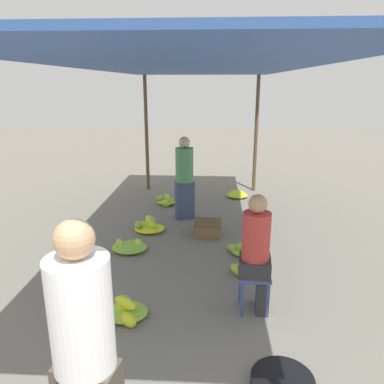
{
  "coord_description": "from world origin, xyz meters",
  "views": [
    {
      "loc": [
        0.31,
        -1.34,
        2.45
      ],
      "look_at": [
        0.0,
        3.89,
        0.92
      ],
      "focal_mm": 35.0,
      "sensor_mm": 36.0,
      "label": 1
    }
  ],
  "objects_px": {
    "basin_black": "(282,384)",
    "banana_pile_right_1": "(245,250)",
    "vendor_seated": "(257,252)",
    "banana_pile_left_0": "(128,246)",
    "banana_pile_left_2": "(166,200)",
    "vendor_foreground": "(85,352)",
    "banana_pile_right_2": "(248,267)",
    "shopper_walking_mid": "(184,177)",
    "stool": "(254,281)",
    "crate_near": "(208,228)",
    "banana_pile_left_3": "(125,310)",
    "banana_pile_left_1": "(149,226)",
    "banana_pile_right_0": "(237,194)"
  },
  "relations": [
    {
      "from": "basin_black",
      "to": "crate_near",
      "type": "distance_m",
      "value": 3.37
    },
    {
      "from": "basin_black",
      "to": "banana_pile_left_1",
      "type": "height_order",
      "value": "banana_pile_left_1"
    },
    {
      "from": "basin_black",
      "to": "shopper_walking_mid",
      "type": "bearing_deg",
      "value": 105.52
    },
    {
      "from": "shopper_walking_mid",
      "to": "banana_pile_left_2",
      "type": "bearing_deg",
      "value": 118.77
    },
    {
      "from": "vendor_foreground",
      "to": "banana_pile_left_2",
      "type": "xyz_separation_m",
      "value": [
        -0.24,
        5.63,
        -0.83
      ]
    },
    {
      "from": "vendor_foreground",
      "to": "banana_pile_right_1",
      "type": "xyz_separation_m",
      "value": [
        1.23,
        3.28,
        -0.84
      ]
    },
    {
      "from": "banana_pile_right_0",
      "to": "crate_near",
      "type": "height_order",
      "value": "crate_near"
    },
    {
      "from": "shopper_walking_mid",
      "to": "banana_pile_left_3",
      "type": "bearing_deg",
      "value": -97.35
    },
    {
      "from": "banana_pile_left_0",
      "to": "banana_pile_left_2",
      "type": "xyz_separation_m",
      "value": [
        0.29,
        2.28,
        0.02
      ]
    },
    {
      "from": "vendor_seated",
      "to": "banana_pile_right_2",
      "type": "distance_m",
      "value": 1.04
    },
    {
      "from": "banana_pile_right_2",
      "to": "shopper_walking_mid",
      "type": "distance_m",
      "value": 2.43
    },
    {
      "from": "banana_pile_left_1",
      "to": "shopper_walking_mid",
      "type": "relative_size",
      "value": 0.35
    },
    {
      "from": "vendor_foreground",
      "to": "vendor_seated",
      "type": "xyz_separation_m",
      "value": [
        1.23,
        1.88,
        -0.2
      ]
    },
    {
      "from": "banana_pile_left_3",
      "to": "crate_near",
      "type": "relative_size",
      "value": 1.13
    },
    {
      "from": "vendor_seated",
      "to": "banana_pile_right_1",
      "type": "relative_size",
      "value": 2.71
    },
    {
      "from": "stool",
      "to": "banana_pile_right_1",
      "type": "relative_size",
      "value": 0.91
    },
    {
      "from": "vendor_seated",
      "to": "banana_pile_left_3",
      "type": "height_order",
      "value": "vendor_seated"
    },
    {
      "from": "stool",
      "to": "basin_black",
      "type": "xyz_separation_m",
      "value": [
        0.13,
        -1.15,
        -0.3
      ]
    },
    {
      "from": "stool",
      "to": "banana_pile_left_2",
      "type": "xyz_separation_m",
      "value": [
        -1.45,
        3.76,
        -0.28
      ]
    },
    {
      "from": "stool",
      "to": "crate_near",
      "type": "distance_m",
      "value": 2.23
    },
    {
      "from": "vendor_foreground",
      "to": "basin_black",
      "type": "distance_m",
      "value": 1.75
    },
    {
      "from": "basin_black",
      "to": "crate_near",
      "type": "height_order",
      "value": "crate_near"
    },
    {
      "from": "banana_pile_left_1",
      "to": "banana_pile_right_2",
      "type": "distance_m",
      "value": 2.13
    },
    {
      "from": "vendor_foreground",
      "to": "stool",
      "type": "relative_size",
      "value": 3.86
    },
    {
      "from": "basin_black",
      "to": "banana_pile_right_1",
      "type": "height_order",
      "value": "banana_pile_right_1"
    },
    {
      "from": "vendor_seated",
      "to": "stool",
      "type": "bearing_deg",
      "value": -174.81
    },
    {
      "from": "basin_black",
      "to": "stool",
      "type": "bearing_deg",
      "value": 96.68
    },
    {
      "from": "banana_pile_right_0",
      "to": "banana_pile_left_3",
      "type": "bearing_deg",
      "value": -107.76
    },
    {
      "from": "vendor_seated",
      "to": "banana_pile_left_2",
      "type": "relative_size",
      "value": 2.38
    },
    {
      "from": "banana_pile_left_3",
      "to": "crate_near",
      "type": "height_order",
      "value": "crate_near"
    },
    {
      "from": "basin_black",
      "to": "crate_near",
      "type": "relative_size",
      "value": 1.18
    },
    {
      "from": "banana_pile_right_2",
      "to": "banana_pile_left_0",
      "type": "bearing_deg",
      "value": 160.11
    },
    {
      "from": "banana_pile_left_0",
      "to": "basin_black",
      "type": "bearing_deg",
      "value": -54.33
    },
    {
      "from": "shopper_walking_mid",
      "to": "stool",
      "type": "bearing_deg",
      "value": -71.19
    },
    {
      "from": "banana_pile_left_3",
      "to": "basin_black",
      "type": "bearing_deg",
      "value": -31.37
    },
    {
      "from": "banana_pile_right_1",
      "to": "shopper_walking_mid",
      "type": "distance_m",
      "value": 1.96
    },
    {
      "from": "shopper_walking_mid",
      "to": "basin_black",
      "type": "bearing_deg",
      "value": -74.48
    },
    {
      "from": "banana_pile_right_2",
      "to": "crate_near",
      "type": "bearing_deg",
      "value": 113.41
    },
    {
      "from": "vendor_foreground",
      "to": "banana_pile_left_0",
      "type": "relative_size",
      "value": 3.28
    },
    {
      "from": "banana_pile_right_1",
      "to": "banana_pile_right_2",
      "type": "height_order",
      "value": "banana_pile_right_2"
    },
    {
      "from": "crate_near",
      "to": "banana_pile_right_0",
      "type": "bearing_deg",
      "value": 74.5
    },
    {
      "from": "vendor_foreground",
      "to": "basin_black",
      "type": "xyz_separation_m",
      "value": [
        1.35,
        0.73,
        -0.85
      ]
    },
    {
      "from": "vendor_foreground",
      "to": "shopper_walking_mid",
      "type": "distance_m",
      "value": 4.81
    },
    {
      "from": "banana_pile_right_2",
      "to": "shopper_walking_mid",
      "type": "xyz_separation_m",
      "value": [
        -1.02,
        2.09,
        0.71
      ]
    },
    {
      "from": "banana_pile_left_1",
      "to": "banana_pile_left_3",
      "type": "relative_size",
      "value": 1.08
    },
    {
      "from": "banana_pile_right_0",
      "to": "vendor_foreground",
      "type": "bearing_deg",
      "value": -101.57
    },
    {
      "from": "banana_pile_left_0",
      "to": "vendor_foreground",
      "type": "bearing_deg",
      "value": -80.97
    },
    {
      "from": "vendor_foreground",
      "to": "banana_pile_left_2",
      "type": "relative_size",
      "value": 3.07
    },
    {
      "from": "banana_pile_right_2",
      "to": "stool",
      "type": "bearing_deg",
      "value": -91.34
    },
    {
      "from": "vendor_foreground",
      "to": "banana_pile_right_2",
      "type": "xyz_separation_m",
      "value": [
        1.23,
        2.71,
        -0.82
      ]
    }
  ]
}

